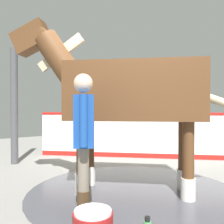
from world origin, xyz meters
TOP-DOWN VIEW (x-y plane):
  - ground_plane at (0.00, 0.00)m, footprint 16.00×16.00m
  - wet_patch at (0.13, -0.04)m, footprint 3.20×3.20m
  - barrier_wall at (-1.69, -1.84)m, footprint 3.72×3.76m
  - roof_post_near at (1.05, -3.05)m, footprint 0.16×0.16m
  - horse at (0.22, -0.14)m, footprint 2.53×2.56m
  - handler at (1.16, 0.21)m, footprint 0.43×0.60m

SIDE VIEW (x-z plane):
  - ground_plane at x=0.00m, z-range -0.02..0.00m
  - wet_patch at x=0.13m, z-range 0.00..0.00m
  - barrier_wall at x=-1.69m, z-range -0.04..1.11m
  - handler at x=1.16m, z-range 0.13..1.79m
  - roof_post_near at x=1.05m, z-range 0.00..2.62m
  - horse at x=0.22m, z-range 0.15..2.81m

